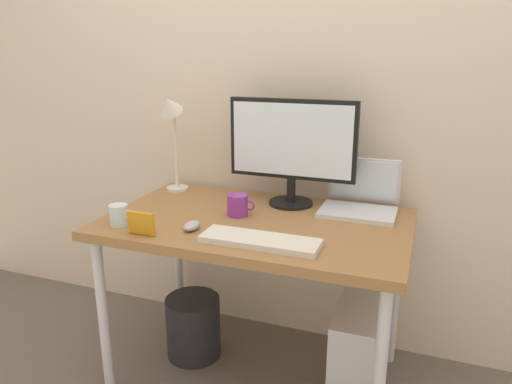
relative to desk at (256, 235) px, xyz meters
name	(u,v)px	position (x,y,z in m)	size (l,w,h in m)	color
ground_plane	(256,373)	(0.00, 0.00, -0.69)	(6.00, 6.00, 0.00)	#665B51
back_wall	(289,80)	(0.00, 0.44, 0.61)	(4.40, 0.04, 2.60)	beige
desk	(256,235)	(0.00, 0.00, 0.00)	(1.26, 0.76, 0.76)	olive
monitor	(292,146)	(0.08, 0.25, 0.34)	(0.58, 0.20, 0.48)	black
laptop	(360,198)	(0.39, 0.26, 0.13)	(0.32, 0.27, 0.23)	silver
desk_lamp	(171,121)	(-0.53, 0.25, 0.42)	(0.11, 0.16, 0.49)	silver
keyboard	(260,241)	(0.10, -0.24, 0.08)	(0.44, 0.14, 0.02)	silver
mouse	(192,226)	(-0.20, -0.20, 0.09)	(0.06, 0.09, 0.03)	#B2B2B7
coffee_mug	(238,205)	(-0.09, 0.02, 0.11)	(0.12, 0.09, 0.09)	purple
glass_cup	(119,215)	(-0.49, -0.25, 0.11)	(0.11, 0.07, 0.09)	silver
photo_frame	(141,223)	(-0.35, -0.31, 0.12)	(0.11, 0.02, 0.09)	orange
computer_tower	(356,354)	(0.45, 0.00, -0.48)	(0.18, 0.36, 0.42)	silver
wastebasket	(193,326)	(-0.34, 0.04, -0.54)	(0.26, 0.26, 0.30)	#232328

